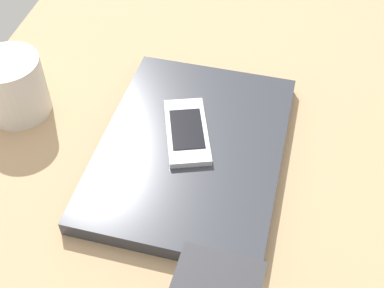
% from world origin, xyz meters
% --- Properties ---
extents(desk_surface, '(1.20, 0.80, 0.03)m').
position_xyz_m(desk_surface, '(0.00, 0.00, 0.01)').
color(desk_surface, tan).
rests_on(desk_surface, ground).
extents(laptop_closed, '(0.32, 0.24, 0.02)m').
position_xyz_m(laptop_closed, '(-0.06, 0.05, 0.04)').
color(laptop_closed, '#33353D').
rests_on(laptop_closed, desk_surface).
extents(cell_phone_on_laptop, '(0.13, 0.09, 0.01)m').
position_xyz_m(cell_phone_on_laptop, '(-0.04, 0.06, 0.06)').
color(cell_phone_on_laptop, silver).
rests_on(cell_phone_on_laptop, laptop_closed).
extents(coffee_mug, '(0.12, 0.09, 0.09)m').
position_xyz_m(coffee_mug, '(-0.03, 0.31, 0.07)').
color(coffee_mug, silver).
rests_on(coffee_mug, desk_surface).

